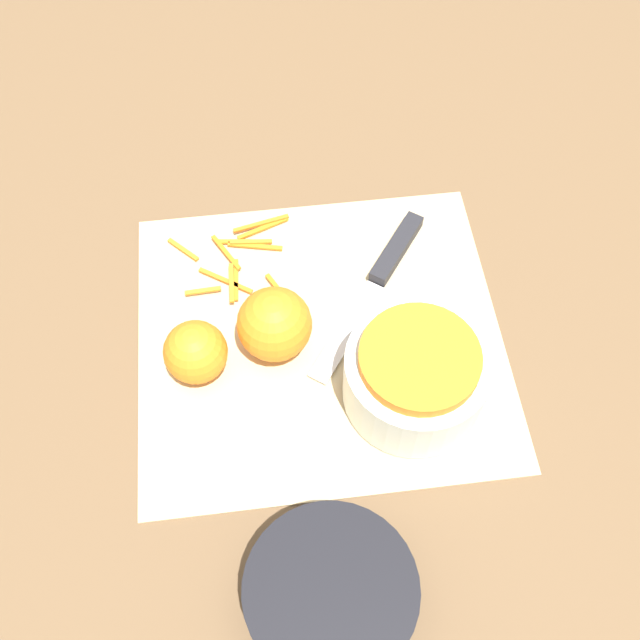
# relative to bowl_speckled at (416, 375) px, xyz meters

# --- Properties ---
(ground_plane) EXTENTS (4.00, 4.00, 0.00)m
(ground_plane) POSITION_rel_bowl_speckled_xyz_m (0.09, -0.08, -0.05)
(ground_plane) COLOR brown
(cutting_board) EXTENTS (0.40, 0.37, 0.01)m
(cutting_board) POSITION_rel_bowl_speckled_xyz_m (0.09, -0.08, -0.04)
(cutting_board) COLOR #CCB284
(cutting_board) RESTS_ON ground_plane
(bowl_speckled) EXTENTS (0.14, 0.14, 0.08)m
(bowl_speckled) POSITION_rel_bowl_speckled_xyz_m (0.00, 0.00, 0.00)
(bowl_speckled) COLOR silver
(bowl_speckled) RESTS_ON cutting_board
(bowl_dark) EXTENTS (0.15, 0.15, 0.06)m
(bowl_dark) POSITION_rel_bowl_speckled_xyz_m (0.11, 0.19, -0.02)
(bowl_dark) COLOR black
(bowl_dark) RESTS_ON ground_plane
(knife) EXTENTS (0.16, 0.21, 0.02)m
(knife) POSITION_rel_bowl_speckled_xyz_m (-0.00, -0.16, -0.03)
(knife) COLOR #232328
(knife) RESTS_ON cutting_board
(orange_left) EXTENTS (0.07, 0.07, 0.07)m
(orange_left) POSITION_rel_bowl_speckled_xyz_m (0.22, -0.06, -0.01)
(orange_left) COLOR orange
(orange_left) RESTS_ON cutting_board
(orange_right) EXTENTS (0.08, 0.08, 0.08)m
(orange_right) POSITION_rel_bowl_speckled_xyz_m (0.13, -0.08, -0.00)
(orange_right) COLOR orange
(orange_right) RESTS_ON cutting_board
(peel_pile) EXTENTS (0.15, 0.12, 0.01)m
(peel_pile) POSITION_rel_bowl_speckled_xyz_m (0.17, -0.20, -0.04)
(peel_pile) COLOR orange
(peel_pile) RESTS_ON cutting_board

